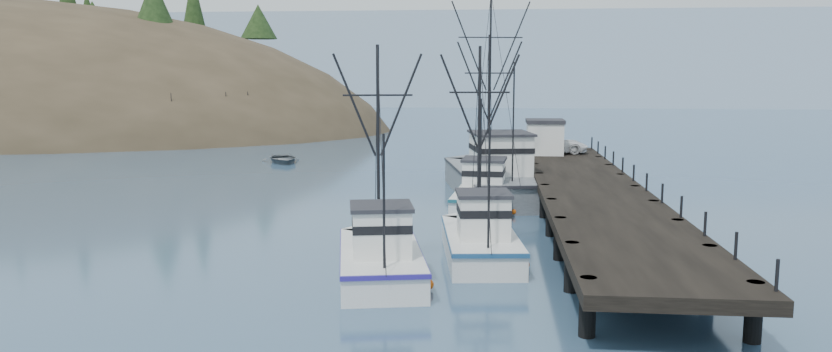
{
  "coord_description": "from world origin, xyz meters",
  "views": [
    {
      "loc": [
        8.19,
        -27.69,
        8.59
      ],
      "look_at": [
        3.83,
        15.23,
        2.5
      ],
      "focal_mm": 32.0,
      "sensor_mm": 36.0,
      "label": 1
    }
  ],
  "objects": [
    {
      "name": "work_vessel",
      "position": [
        8.39,
        24.15,
        1.23
      ],
      "size": [
        7.92,
        17.61,
        14.39
      ],
      "color": "slate",
      "rests_on": "ground"
    },
    {
      "name": "trawler_mid",
      "position": [
        3.57,
        2.63,
        0.82
      ],
      "size": [
        4.93,
        10.05,
        10.07
      ],
      "color": "white",
      "rests_on": "ground"
    },
    {
      "name": "trawler_far",
      "position": [
        7.93,
        19.35,
        0.82
      ],
      "size": [
        4.31,
        11.01,
        11.26
      ],
      "color": "white",
      "rests_on": "ground"
    },
    {
      "name": "pier_shed",
      "position": [
        12.5,
        32.36,
        3.42
      ],
      "size": [
        3.0,
        3.2,
        2.8
      ],
      "color": "silver",
      "rests_on": "pier"
    },
    {
      "name": "pickup_truck",
      "position": [
        13.33,
        33.16,
        2.75
      ],
      "size": [
        5.44,
        2.59,
        1.5
      ],
      "primitive_type": "imported",
      "rotation": [
        0.0,
        0.0,
        1.55
      ],
      "color": "white",
      "rests_on": "pier"
    },
    {
      "name": "trawler_near",
      "position": [
        7.74,
        6.21,
        0.82
      ],
      "size": [
        4.14,
        9.83,
        10.11
      ],
      "color": "white",
      "rests_on": "ground"
    },
    {
      "name": "ground",
      "position": [
        0.0,
        0.0,
        0.0
      ],
      "size": [
        400.0,
        400.0,
        0.0
      ],
      "primitive_type": "plane",
      "color": "#2F4C6A",
      "rests_on": "ground"
    },
    {
      "name": "moored_sailboats",
      "position": [
        -27.05,
        58.17,
        0.33
      ],
      "size": [
        20.36,
        11.58,
        6.35
      ],
      "color": "white",
      "rests_on": "ground"
    },
    {
      "name": "pier",
      "position": [
        14.0,
        16.0,
        1.69
      ],
      "size": [
        6.0,
        44.0,
        2.0
      ],
      "color": "black",
      "rests_on": "ground"
    },
    {
      "name": "distant_ridge",
      "position": [
        10.0,
        170.0,
        0.0
      ],
      "size": [
        360.0,
        40.0,
        26.0
      ],
      "primitive_type": "cube",
      "color": "#9EB2C6",
      "rests_on": "ground"
    },
    {
      "name": "distant_ridge_far",
      "position": [
        -40.0,
        185.0,
        0.0
      ],
      "size": [
        180.0,
        25.0,
        18.0
      ],
      "primitive_type": "cube",
      "color": "silver",
      "rests_on": "ground"
    },
    {
      "name": "motorboat",
      "position": [
        -11.5,
        40.67,
        0.0
      ],
      "size": [
        5.42,
        6.16,
        1.06
      ],
      "primitive_type": "imported",
      "rotation": [
        0.0,
        0.0,
        0.42
      ],
      "color": "#53595C",
      "rests_on": "ground"
    }
  ]
}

